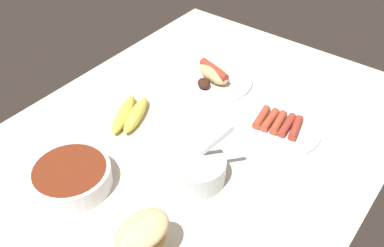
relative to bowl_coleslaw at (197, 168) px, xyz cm
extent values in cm
cube|color=silver|center=(11.71, 9.18, -4.78)|extent=(120.00, 90.00, 3.00)
cylinder|color=silver|center=(-0.02, 0.01, -0.34)|extent=(13.76, 13.76, 5.88)
cylinder|color=beige|center=(-0.02, 0.01, 0.83)|extent=(12.11, 12.11, 2.65)
cube|color=#B7B7BC|center=(3.08, -1.71, 5.63)|extent=(4.23, 9.64, 13.46)
ellipsoid|color=#E5D14C|center=(5.61, 28.88, -1.63)|extent=(16.19, 10.20, 3.31)
ellipsoid|color=#E5D14C|center=(7.39, 25.98, -1.61)|extent=(15.59, 9.09, 3.34)
cylinder|color=white|center=(27.34, -6.56, -2.78)|extent=(23.33, 23.33, 1.00)
cylinder|color=#9E3828|center=(28.12, -11.24, -1.20)|extent=(8.86, 4.07, 2.16)
cylinder|color=#9E3828|center=(27.73, -8.90, -1.20)|extent=(8.80, 3.19, 2.16)
cylinder|color=#AD472D|center=(27.34, -6.56, -1.20)|extent=(8.84, 3.57, 2.16)
cylinder|color=#AD472D|center=(26.96, -4.22, -1.20)|extent=(8.78, 3.10, 2.16)
cylinder|color=#AD472D|center=(26.57, -1.87, -1.20)|extent=(8.84, 3.59, 2.16)
ellipsoid|color=tan|center=(-23.90, -5.03, 2.12)|extent=(12.30, 9.26, 3.60)
ellipsoid|color=#E5C689|center=(-23.13, -4.62, 5.72)|extent=(12.31, 9.27, 3.60)
cylinder|color=white|center=(-18.94, 21.60, -0.73)|extent=(18.45, 18.45, 5.11)
cylinder|color=maroon|center=(-18.94, 21.60, 1.43)|extent=(16.61, 16.61, 1.00)
cylinder|color=white|center=(34.83, 19.41, -2.78)|extent=(23.34, 23.34, 1.00)
ellipsoid|color=tan|center=(34.83, 19.41, -0.08)|extent=(9.43, 13.28, 4.40)
cylinder|color=#9E3828|center=(34.83, 19.41, 1.13)|extent=(5.82, 11.60, 2.40)
ellipsoid|color=#381E14|center=(29.58, 19.33, -0.88)|extent=(5.41, 5.65, 2.80)
camera|label=1|loc=(-56.15, -41.16, 72.71)|focal=40.64mm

